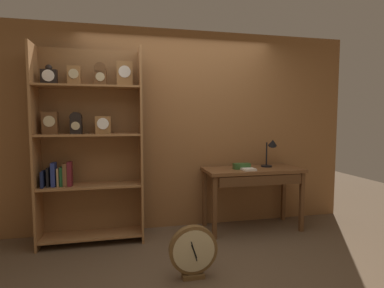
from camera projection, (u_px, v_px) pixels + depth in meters
name	position (u px, v px, depth m)	size (l,w,h in m)	color
ground_plane	(203.00, 272.00, 2.85)	(10.00, 10.00, 0.00)	brown
back_wood_panel	(178.00, 130.00, 4.03)	(4.80, 0.05, 2.60)	brown
bookshelf	(89.00, 143.00, 3.49)	(1.17, 0.36, 2.26)	#9E6B3D
workbench	(253.00, 177.00, 3.92)	(1.27, 0.56, 0.80)	brown
desk_lamp	(271.00, 149.00, 4.03)	(0.21, 0.21, 0.40)	black
toolbox_small	(242.00, 166.00, 3.88)	(0.22, 0.09, 0.07)	#2D5123
open_repair_manual	(247.00, 169.00, 3.82)	(0.16, 0.22, 0.03)	silver
round_clock_large	(193.00, 251.00, 2.74)	(0.45, 0.11, 0.49)	brown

